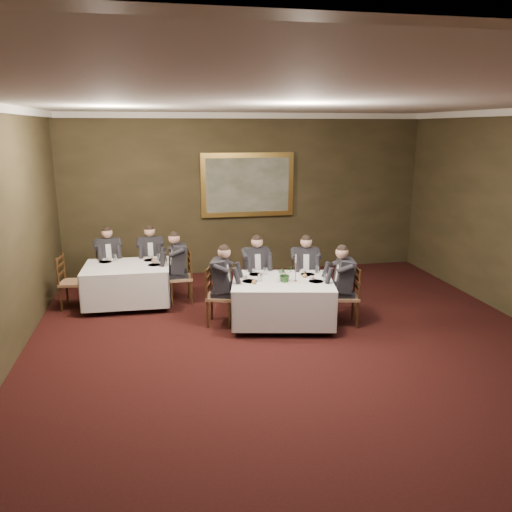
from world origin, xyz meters
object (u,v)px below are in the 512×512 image
object	(u,v)px
diner_main_backleft	(256,280)
diner_sec_backright	(152,266)
chair_sec_backright	(152,277)
chair_sec_endleft	(73,293)
chair_main_backleft	(256,292)
diner_sec_endright	(180,276)
chair_main_backright	(304,292)
chair_sec_backleft	(110,279)
chair_main_endright	(345,308)
painting	(248,185)
diner_sec_backleft	(109,268)
chair_sec_endright	(181,288)
diner_main_backright	(305,280)
table_second	(128,282)
diner_main_endleft	(220,295)
table_main	(282,299)
candlestick	(296,271)
chair_main_endleft	(220,308)
centerpiece	(285,273)
diner_main_endright	(345,295)

from	to	relation	value
diner_main_backleft	diner_sec_backright	distance (m)	2.27
chair_sec_backright	chair_sec_endleft	size ratio (longest dim) A/B	1.00
chair_main_backleft	diner_sec_endright	xyz separation A→B (m)	(-1.34, 0.49, 0.23)
chair_main_backright	chair_main_backleft	bearing A→B (deg)	-1.76
chair_sec_backleft	chair_sec_endleft	xyz separation A→B (m)	(-0.58, -0.77, 0.00)
chair_main_endright	painting	distance (m)	3.98
diner_sec_backleft	chair_sec_endright	xyz separation A→B (m)	(1.36, -0.81, -0.23)
chair_sec_backleft	chair_sec_backright	size ratio (longest dim) A/B	1.00
chair_sec_backright	chair_sec_endright	size ratio (longest dim) A/B	1.00
diner_main_backright	chair_sec_backright	distance (m)	3.11
diner_sec_backleft	table_second	bearing A→B (deg)	104.97
diner_main_endleft	table_second	bearing A→B (deg)	-112.66
table_main	diner_sec_backleft	world-z (taller)	diner_sec_backleft
candlestick	table_second	bearing A→B (deg)	151.21
chair_sec_endright	diner_sec_endright	size ratio (longest dim) A/B	0.74
candlestick	painting	xyz separation A→B (m)	(-0.19, 3.34, 1.03)
diner_main_backright	chair_main_endright	world-z (taller)	diner_main_backright
diner_main_backright	chair_main_endright	xyz separation A→B (m)	(0.43, -0.94, -0.23)
candlestick	chair_sec_endright	bearing A→B (deg)	140.23
diner_main_backright	painting	xyz separation A→B (m)	(-0.60, 2.53, 1.46)
table_main	diner_main_endleft	distance (m)	1.03
chair_main_backleft	painting	distance (m)	2.90
diner_main_backleft	chair_main_endleft	world-z (taller)	diner_main_backleft
chair_main_endright	chair_sec_endright	world-z (taller)	same
diner_sec_backright	chair_sec_backright	bearing A→B (deg)	-90.00
painting	chair_main_endleft	bearing A→B (deg)	-108.52
diner_main_backright	diner_sec_backright	xyz separation A→B (m)	(-2.73, 1.47, 0.00)
chair_main_endleft	centerpiece	bearing A→B (deg)	90.96
diner_main_backleft	chair_sec_backright	xyz separation A→B (m)	(-1.87, 1.30, -0.23)
diner_main_backright	centerpiece	world-z (taller)	diner_main_backright
chair_sec_endright	chair_sec_endleft	xyz separation A→B (m)	(-1.93, 0.05, 0.00)
table_second	diner_main_endleft	bearing A→B (deg)	-38.42
diner_main_backleft	chair_main_endright	xyz separation A→B (m)	(1.29, -1.11, -0.23)
chair_main_endright	chair_sec_backleft	world-z (taller)	same
centerpiece	diner_sec_backright	bearing A→B (deg)	133.52
chair_main_backleft	centerpiece	size ratio (longest dim) A/B	3.57
diner_main_backleft	diner_sec_endright	distance (m)	1.43
diner_main_endright	diner_sec_backleft	world-z (taller)	same
chair_main_backleft	painting	world-z (taller)	painting
diner_main_endleft	chair_sec_backright	world-z (taller)	diner_main_endleft
chair_sec_backright	chair_sec_endleft	xyz separation A→B (m)	(-1.40, -0.75, 0.00)
diner_main_endright	diner_sec_backleft	distance (m)	4.65
diner_sec_backleft	chair_main_endleft	bearing A→B (deg)	122.40
table_second	diner_main_backright	bearing A→B (deg)	-12.52
diner_sec_backright	chair_sec_endleft	bearing A→B (deg)	28.16
chair_sec_backleft	chair_main_backleft	bearing A→B (deg)	142.54
chair_main_backleft	chair_main_endright	world-z (taller)	same
diner_sec_backright	centerpiece	xyz separation A→B (m)	(2.15, -2.27, 0.39)
table_second	chair_main_backright	size ratio (longest dim) A/B	1.57
chair_sec_endleft	candlestick	size ratio (longest dim) A/B	2.16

